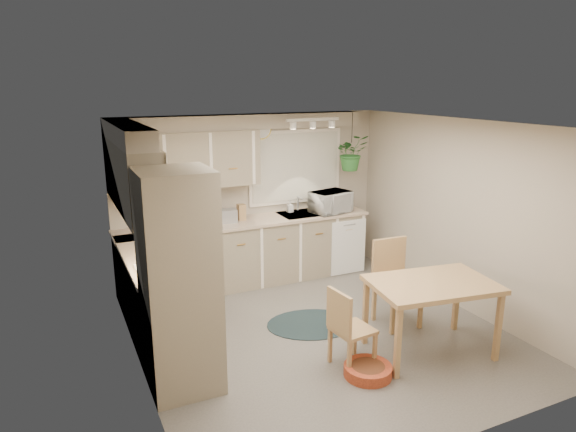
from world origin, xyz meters
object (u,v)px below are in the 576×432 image
object	(u,v)px
dining_table	(430,317)
chair_back	(398,284)
microwave	(331,200)
pet_bed	(368,371)
chair_left	(353,327)
braided_rug	(312,324)

from	to	relation	value
dining_table	chair_back	xyz separation A→B (m)	(0.09, 0.68, 0.11)
chair_back	microwave	xyz separation A→B (m)	(0.14, 1.88, 0.62)
chair_back	microwave	distance (m)	1.99
pet_bed	microwave	xyz separation A→B (m)	(1.08, 2.69, 1.08)
chair_back	dining_table	bearing A→B (deg)	84.51
chair_left	chair_back	distance (m)	1.13
chair_back	microwave	bearing A→B (deg)	-92.33
chair_left	braided_rug	bearing A→B (deg)	171.13
chair_left	dining_table	bearing A→B (deg)	76.52
braided_rug	chair_back	bearing A→B (deg)	-24.11
pet_bed	chair_left	bearing A→B (deg)	98.10
pet_bed	microwave	distance (m)	3.09
chair_back	braided_rug	size ratio (longest dim) A/B	0.94
dining_table	braided_rug	world-z (taller)	dining_table
chair_left	chair_back	size ratio (longest dim) A/B	0.83
dining_table	chair_left	distance (m)	0.90
chair_left	chair_back	bearing A→B (deg)	113.89
chair_back	braided_rug	bearing A→B (deg)	-22.16
chair_back	pet_bed	size ratio (longest dim) A/B	2.13
dining_table	pet_bed	world-z (taller)	dining_table
chair_back	chair_left	bearing A→B (deg)	31.84
dining_table	chair_left	bearing A→B (deg)	172.52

